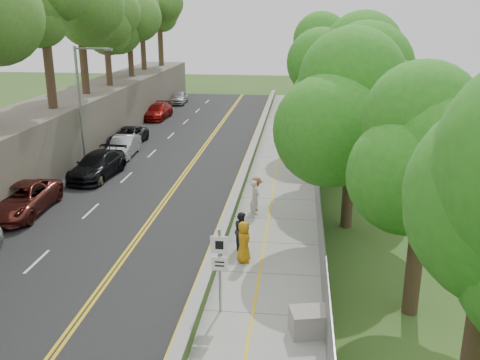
# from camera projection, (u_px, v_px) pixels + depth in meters

# --- Properties ---
(ground) EXTENTS (140.00, 140.00, 0.00)m
(ground) POSITION_uv_depth(u_px,v_px,m) (206.00, 271.00, 21.69)
(ground) COLOR #33511E
(ground) RESTS_ON ground
(road) EXTENTS (11.20, 66.00, 0.04)m
(road) POSITION_uv_depth(u_px,v_px,m) (166.00, 166.00, 36.48)
(road) COLOR black
(road) RESTS_ON ground
(sidewalk) EXTENTS (4.20, 66.00, 0.05)m
(sidewalk) POSITION_uv_depth(u_px,v_px,m) (282.00, 169.00, 35.62)
(sidewalk) COLOR gray
(sidewalk) RESTS_ON ground
(jersey_barrier) EXTENTS (0.42, 66.00, 0.60)m
(jersey_barrier) POSITION_uv_depth(u_px,v_px,m) (248.00, 164.00, 35.79)
(jersey_barrier) COLOR #6FCB26
(jersey_barrier) RESTS_ON ground
(rock_embankment) EXTENTS (5.00, 66.00, 4.00)m
(rock_embankment) POSITION_uv_depth(u_px,v_px,m) (49.00, 134.00, 36.75)
(rock_embankment) COLOR #595147
(rock_embankment) RESTS_ON ground
(chainlink_fence) EXTENTS (0.04, 66.00, 2.00)m
(chainlink_fence) POSITION_uv_depth(u_px,v_px,m) (315.00, 156.00, 35.11)
(chainlink_fence) COLOR slate
(chainlink_fence) RESTS_ON ground
(trees_embankment) EXTENTS (6.40, 66.00, 13.00)m
(trees_embankment) POSITION_uv_depth(u_px,v_px,m) (43.00, 5.00, 34.13)
(trees_embankment) COLOR #4C842B
(trees_embankment) RESTS_ON rock_embankment
(trees_fenceside) EXTENTS (7.00, 66.00, 14.00)m
(trees_fenceside) POSITION_uv_depth(u_px,v_px,m) (357.00, 64.00, 33.04)
(trees_fenceside) COLOR #358C22
(trees_fenceside) RESTS_ON ground
(streetlight) EXTENTS (2.52, 0.22, 8.00)m
(streetlight) POSITION_uv_depth(u_px,v_px,m) (83.00, 99.00, 34.68)
(streetlight) COLOR gray
(streetlight) RESTS_ON ground
(signpost) EXTENTS (0.62, 0.09, 3.10)m
(signpost) POSITION_uv_depth(u_px,v_px,m) (220.00, 262.00, 18.13)
(signpost) COLOR gray
(signpost) RESTS_ON sidewalk
(construction_barrel) EXTENTS (0.53, 0.53, 0.87)m
(construction_barrel) POSITION_uv_depth(u_px,v_px,m) (292.00, 129.00, 45.68)
(construction_barrel) COLOR orange
(construction_barrel) RESTS_ON sidewalk
(concrete_block) EXTENTS (1.42, 1.19, 0.83)m
(concrete_block) POSITION_uv_depth(u_px,v_px,m) (310.00, 322.00, 17.32)
(concrete_block) COLOR gray
(concrete_block) RESTS_ON sidewalk
(car_2) EXTENTS (2.79, 5.68, 1.55)m
(car_2) POSITION_uv_depth(u_px,v_px,m) (21.00, 199.00, 27.58)
(car_2) COLOR #5B211C
(car_2) RESTS_ON road
(car_3) EXTENTS (2.64, 5.53, 1.56)m
(car_3) POSITION_uv_depth(u_px,v_px,m) (97.00, 165.00, 33.64)
(car_3) COLOR black
(car_3) RESTS_ON road
(car_4) EXTENTS (1.94, 4.21, 1.40)m
(car_4) POSITION_uv_depth(u_px,v_px,m) (95.00, 168.00, 33.35)
(car_4) COLOR tan
(car_4) RESTS_ON road
(car_5) EXTENTS (1.78, 4.51, 1.46)m
(car_5) POSITION_uv_depth(u_px,v_px,m) (124.00, 146.00, 38.61)
(car_5) COLOR #A9ABB1
(car_5) RESTS_ON road
(car_6) EXTENTS (2.29, 4.81, 1.33)m
(car_6) POSITION_uv_depth(u_px,v_px,m) (128.00, 136.00, 42.07)
(car_6) COLOR black
(car_6) RESTS_ON road
(car_7) EXTENTS (2.23, 5.03, 1.44)m
(car_7) POSITION_uv_depth(u_px,v_px,m) (158.00, 111.00, 52.17)
(car_7) COLOR maroon
(car_7) RESTS_ON road
(car_8) EXTENTS (1.84, 4.12, 1.38)m
(car_8) POSITION_uv_depth(u_px,v_px,m) (179.00, 98.00, 60.71)
(car_8) COLOR #B4B3B8
(car_8) RESTS_ON road
(painter_0) EXTENTS (0.66, 0.93, 1.78)m
(painter_0) POSITION_uv_depth(u_px,v_px,m) (244.00, 242.00, 22.20)
(painter_0) COLOR #BB7D10
(painter_0) RESTS_ON sidewalk
(painter_1) EXTENTS (0.63, 0.79, 1.89)m
(painter_1) POSITION_uv_depth(u_px,v_px,m) (255.00, 198.00, 27.19)
(painter_1) COLOR silver
(painter_1) RESTS_ON sidewalk
(painter_2) EXTENTS (0.68, 0.85, 1.69)m
(painter_2) POSITION_uv_depth(u_px,v_px,m) (242.00, 230.00, 23.47)
(painter_2) COLOR black
(painter_2) RESTS_ON sidewalk
(painter_3) EXTENTS (0.76, 1.22, 1.81)m
(painter_3) POSITION_uv_depth(u_px,v_px,m) (256.00, 194.00, 27.99)
(painter_3) COLOR brown
(painter_3) RESTS_ON sidewalk
(person_far) EXTENTS (1.21, 0.71, 1.93)m
(person_far) POSITION_uv_depth(u_px,v_px,m) (296.00, 134.00, 41.24)
(person_far) COLOR black
(person_far) RESTS_ON sidewalk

